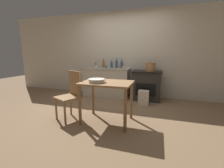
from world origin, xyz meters
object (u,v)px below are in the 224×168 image
at_px(bottle_center_left, 112,65).
at_px(cup_mid_right, 96,67).
at_px(flour_sack, 143,98).
at_px(work_table, 107,89).
at_px(bottle_center, 103,64).
at_px(stock_pot, 151,67).
at_px(bottle_left, 117,64).
at_px(bottle_far_left, 122,64).
at_px(cup_center_right, 124,68).
at_px(stove, 146,85).
at_px(chair, 71,94).
at_px(cup_right, 88,67).
at_px(mixing_bowl_large, 97,80).
at_px(cup_far_right, 106,67).
at_px(bottle_mid_left, 96,65).

xyz_separation_m(bottle_center_left, cup_mid_right, (-0.43, -0.19, -0.05)).
xyz_separation_m(flour_sack, cup_mid_right, (-1.49, 0.41, 0.73)).
xyz_separation_m(work_table, bottle_center, (-0.77, 1.86, 0.34)).
distance_m(flour_sack, stock_pot, 0.90).
bearing_deg(bottle_left, bottle_far_left, 33.39).
height_order(stock_pot, bottle_far_left, bottle_far_left).
relative_size(flour_sack, cup_center_right, 4.15).
height_order(stove, cup_center_right, cup_center_right).
relative_size(stove, chair, 0.87).
xyz_separation_m(bottle_center, cup_right, (-0.43, -0.25, -0.07)).
distance_m(work_table, stock_pot, 1.84).
distance_m(work_table, cup_right, 2.03).
relative_size(work_table, bottle_far_left, 3.35).
height_order(mixing_bowl_large, cup_right, cup_right).
bearing_deg(bottle_center, bottle_left, -5.69).
height_order(chair, cup_far_right, cup_far_right).
bearing_deg(cup_far_right, bottle_left, 28.05).
distance_m(cup_center_right, cup_right, 1.16).
relative_size(flour_sack, bottle_center_left, 1.54).
height_order(stock_pot, cup_far_right, stock_pot).
bearing_deg(stove, bottle_left, 174.04).
xyz_separation_m(mixing_bowl_large, bottle_mid_left, (-0.89, 1.98, 0.12)).
height_order(chair, cup_center_right, cup_center_right).
bearing_deg(bottle_center_left, bottle_far_left, 17.78).
xyz_separation_m(stove, cup_mid_right, (-1.51, -0.10, 0.50)).
relative_size(stock_pot, mixing_bowl_large, 0.89).
height_order(chair, cup_mid_right, cup_mid_right).
bearing_deg(work_table, bottle_far_left, 95.84).
bearing_deg(stock_pot, cup_far_right, -179.36).
distance_m(chair, bottle_far_left, 2.10).
relative_size(work_table, bottle_left, 3.15).
xyz_separation_m(work_table, bottle_far_left, (-0.20, 1.91, 0.33)).
bearing_deg(work_table, stove, 71.13).
bearing_deg(cup_far_right, bottle_mid_left, 153.00).
relative_size(stove, bottle_left, 2.79).
distance_m(work_table, flour_sack, 1.42).
relative_size(bottle_center_left, cup_right, 3.18).
height_order(flour_sack, mixing_bowl_large, mixing_bowl_large).
relative_size(bottle_mid_left, cup_center_right, 1.88).
xyz_separation_m(chair, bottle_mid_left, (-0.31, 1.95, 0.43)).
xyz_separation_m(stove, bottle_mid_left, (-1.64, 0.16, 0.52)).
distance_m(bottle_center_left, bottle_center, 0.29).
bearing_deg(bottle_left, flour_sack, -33.90).
bearing_deg(stock_pot, cup_center_right, -169.49).
bearing_deg(mixing_bowl_large, bottle_left, 95.12).
bearing_deg(bottle_center, cup_center_right, -23.49).
distance_m(stock_pot, cup_right, 1.88).
distance_m(flour_sack, cup_mid_right, 1.71).
xyz_separation_m(chair, bottle_center, (-0.03, 1.93, 0.48)).
xyz_separation_m(cup_mid_right, cup_right, (-0.28, -0.01, -0.01)).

